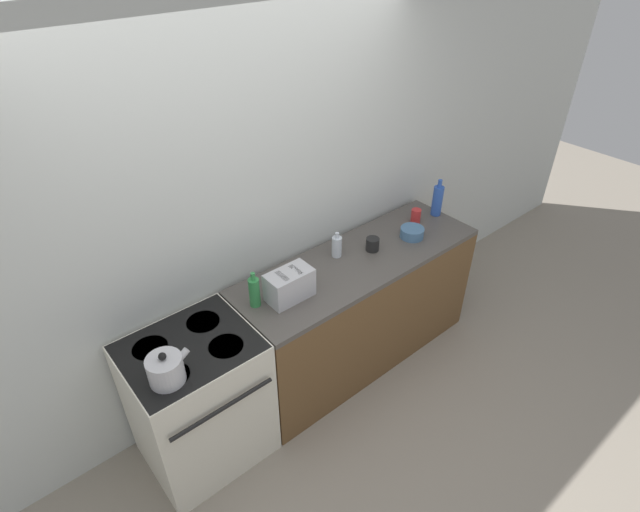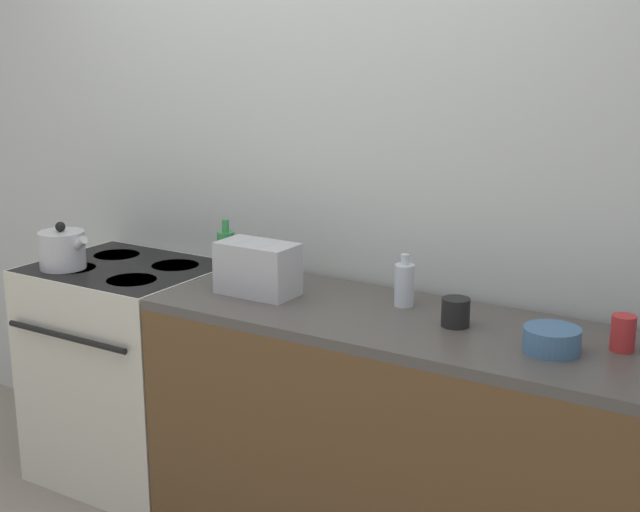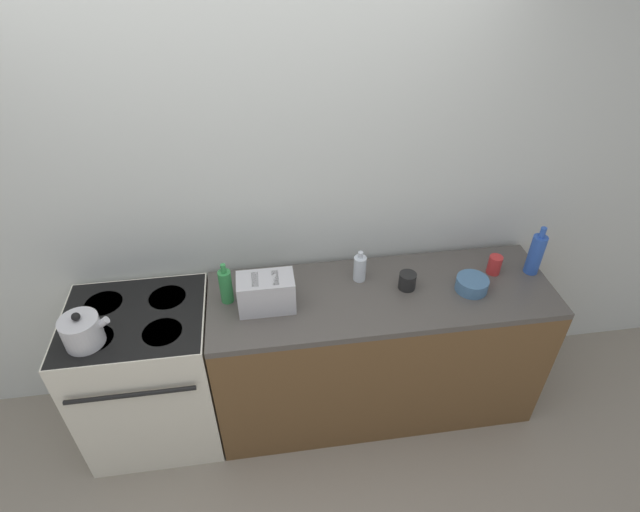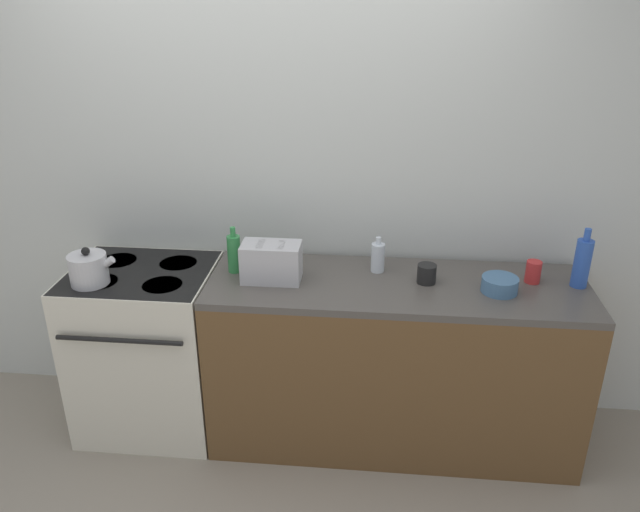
{
  "view_description": "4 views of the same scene",
  "coord_description": "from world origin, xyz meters",
  "px_view_note": "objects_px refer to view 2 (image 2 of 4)",
  "views": [
    {
      "loc": [
        -1.33,
        -1.65,
        2.88
      ],
      "look_at": [
        0.36,
        0.38,
        1.03
      ],
      "focal_mm": 28.0,
      "sensor_mm": 36.0,
      "label": 1
    },
    {
      "loc": [
        1.86,
        -2.23,
        1.85
      ],
      "look_at": [
        0.28,
        0.33,
        1.08
      ],
      "focal_mm": 50.0,
      "sensor_mm": 36.0,
      "label": 2
    },
    {
      "loc": [
        0.04,
        -1.62,
        2.69
      ],
      "look_at": [
        0.33,
        0.36,
        1.15
      ],
      "focal_mm": 28.0,
      "sensor_mm": 36.0,
      "label": 3
    },
    {
      "loc": [
        0.55,
        -2.43,
        2.27
      ],
      "look_at": [
        0.27,
        0.36,
        1.02
      ],
      "focal_mm": 35.0,
      "sensor_mm": 36.0,
      "label": 4
    }
  ],
  "objects_px": {
    "toaster": "(258,268)",
    "bowl": "(552,340)",
    "kettle": "(62,250)",
    "cup_black": "(456,312)",
    "stove": "(130,370)",
    "bottle_clear": "(404,284)",
    "cup_red": "(623,333)",
    "bottle_green": "(226,255)"
  },
  "relations": [
    {
      "from": "bottle_green",
      "to": "bottle_clear",
      "type": "distance_m",
      "value": 0.72
    },
    {
      "from": "bottle_clear",
      "to": "cup_red",
      "type": "relative_size",
      "value": 1.69
    },
    {
      "from": "cup_red",
      "to": "bowl",
      "type": "relative_size",
      "value": 0.64
    },
    {
      "from": "bottle_green",
      "to": "kettle",
      "type": "bearing_deg",
      "value": -163.04
    },
    {
      "from": "cup_red",
      "to": "cup_black",
      "type": "relative_size",
      "value": 1.17
    },
    {
      "from": "kettle",
      "to": "stove",
      "type": "bearing_deg",
      "value": 38.31
    },
    {
      "from": "toaster",
      "to": "bowl",
      "type": "bearing_deg",
      "value": -1.18
    },
    {
      "from": "toaster",
      "to": "cup_red",
      "type": "distance_m",
      "value": 1.27
    },
    {
      "from": "cup_black",
      "to": "stove",
      "type": "bearing_deg",
      "value": -179.12
    },
    {
      "from": "stove",
      "to": "cup_red",
      "type": "bearing_deg",
      "value": 2.28
    },
    {
      "from": "stove",
      "to": "kettle",
      "type": "distance_m",
      "value": 0.57
    },
    {
      "from": "stove",
      "to": "kettle",
      "type": "height_order",
      "value": "kettle"
    },
    {
      "from": "bottle_clear",
      "to": "bowl",
      "type": "relative_size",
      "value": 1.08
    },
    {
      "from": "stove",
      "to": "cup_red",
      "type": "distance_m",
      "value": 2.01
    },
    {
      "from": "bottle_green",
      "to": "bowl",
      "type": "xyz_separation_m",
      "value": [
        1.29,
        -0.1,
        -0.06
      ]
    },
    {
      "from": "toaster",
      "to": "bowl",
      "type": "distance_m",
      "value": 1.09
    },
    {
      "from": "bowl",
      "to": "toaster",
      "type": "bearing_deg",
      "value": 178.82
    },
    {
      "from": "bottle_clear",
      "to": "cup_black",
      "type": "xyz_separation_m",
      "value": [
        0.24,
        -0.11,
        -0.03
      ]
    },
    {
      "from": "toaster",
      "to": "cup_black",
      "type": "distance_m",
      "value": 0.76
    },
    {
      "from": "bottle_green",
      "to": "bowl",
      "type": "relative_size",
      "value": 1.39
    },
    {
      "from": "bottle_clear",
      "to": "toaster",
      "type": "bearing_deg",
      "value": -163.77
    },
    {
      "from": "cup_red",
      "to": "stove",
      "type": "bearing_deg",
      "value": -177.72
    },
    {
      "from": "stove",
      "to": "cup_black",
      "type": "distance_m",
      "value": 1.52
    },
    {
      "from": "bottle_green",
      "to": "cup_black",
      "type": "relative_size",
      "value": 2.55
    },
    {
      "from": "kettle",
      "to": "cup_red",
      "type": "distance_m",
      "value": 2.15
    },
    {
      "from": "bowl",
      "to": "cup_red",
      "type": "bearing_deg",
      "value": 34.38
    },
    {
      "from": "kettle",
      "to": "toaster",
      "type": "distance_m",
      "value": 0.88
    },
    {
      "from": "toaster",
      "to": "bottle_clear",
      "type": "height_order",
      "value": "toaster"
    },
    {
      "from": "kettle",
      "to": "cup_red",
      "type": "bearing_deg",
      "value": 5.99
    },
    {
      "from": "stove",
      "to": "toaster",
      "type": "xyz_separation_m",
      "value": [
        0.68,
        -0.02,
        0.54
      ]
    },
    {
      "from": "stove",
      "to": "toaster",
      "type": "distance_m",
      "value": 0.87
    },
    {
      "from": "stove",
      "to": "bottle_green",
      "type": "xyz_separation_m",
      "value": [
        0.48,
        0.06,
        0.55
      ]
    },
    {
      "from": "stove",
      "to": "bottle_clear",
      "type": "bearing_deg",
      "value": 6.14
    },
    {
      "from": "kettle",
      "to": "cup_black",
      "type": "distance_m",
      "value": 1.63
    },
    {
      "from": "stove",
      "to": "bowl",
      "type": "xyz_separation_m",
      "value": [
        1.77,
        -0.04,
        0.48
      ]
    },
    {
      "from": "stove",
      "to": "bowl",
      "type": "height_order",
      "value": "bowl"
    },
    {
      "from": "stove",
      "to": "bottle_green",
      "type": "distance_m",
      "value": 0.73
    },
    {
      "from": "toaster",
      "to": "bottle_clear",
      "type": "xyz_separation_m",
      "value": [
        0.51,
        0.15,
        -0.02
      ]
    },
    {
      "from": "bowl",
      "to": "cup_black",
      "type": "bearing_deg",
      "value": 169.01
    },
    {
      "from": "stove",
      "to": "bowl",
      "type": "distance_m",
      "value": 1.84
    },
    {
      "from": "cup_red",
      "to": "cup_black",
      "type": "bearing_deg",
      "value": -173.84
    },
    {
      "from": "bottle_clear",
      "to": "cup_red",
      "type": "height_order",
      "value": "bottle_clear"
    }
  ]
}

